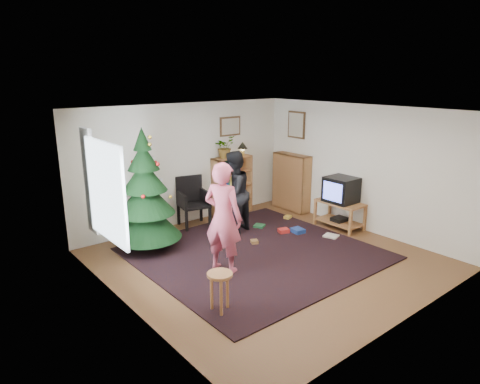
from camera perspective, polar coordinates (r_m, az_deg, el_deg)
floor at (r=7.40m, az=3.60°, el=-8.92°), size 5.00×5.00×0.00m
ceiling at (r=6.77m, az=3.96°, el=10.74°), size 5.00×5.00×0.00m
wall_back at (r=8.92m, az=-7.24°, el=3.69°), size 5.00×0.02×2.50m
wall_front at (r=5.51m, az=21.80°, el=-4.79°), size 5.00×0.02×2.50m
wall_left at (r=5.65m, az=-15.19°, el=-3.71°), size 0.02×5.00×2.50m
wall_right at (r=8.83m, az=15.75°, el=3.11°), size 0.02×5.00×2.50m
rug at (r=7.60m, az=2.05°, el=-8.14°), size 3.80×3.60×0.02m
window_pane at (r=6.12m, az=-17.43°, el=0.04°), size 0.04×1.20×1.40m
curtain at (r=6.77m, az=-19.37°, el=1.32°), size 0.06×0.35×1.60m
picture_back at (r=9.44m, az=-1.32°, el=8.76°), size 0.55×0.03×0.42m
picture_right at (r=9.80m, az=7.54°, el=8.87°), size 0.03×0.50×0.60m
christmas_tree at (r=7.66m, az=-12.47°, el=-1.10°), size 1.21×1.21×2.20m
bookshelf_back at (r=9.54m, az=-1.06°, el=0.96°), size 0.95×0.30×1.30m
bookshelf_right at (r=9.91m, az=6.87°, el=1.40°), size 0.30×0.95×1.30m
tv_stand at (r=8.98m, az=13.14°, el=-2.63°), size 0.53×0.95×0.55m
crt_tv at (r=8.84m, az=13.32°, el=0.31°), size 0.54×0.59×0.51m
armchair at (r=8.87m, az=-6.60°, el=-0.99°), size 0.67×0.68×1.03m
stool at (r=5.70m, az=-2.69°, el=-11.90°), size 0.34×0.34×0.56m
person_standing at (r=6.68m, az=-2.27°, el=-3.47°), size 0.64×0.76×1.78m
person_by_chair at (r=8.29m, az=-0.90°, el=-0.14°), size 0.96×0.85×1.65m
potted_plant at (r=9.24m, az=-2.07°, el=6.04°), size 0.52×0.48×0.48m
table_lamp at (r=9.55m, az=0.34°, el=6.12°), size 0.22×0.22×0.30m
floor_clutter at (r=8.54m, az=4.89°, el=-5.26°), size 2.12×1.50×0.08m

